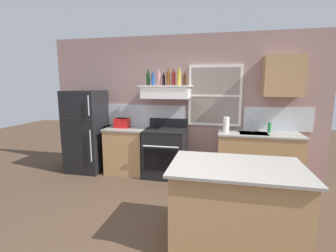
{
  "coord_description": "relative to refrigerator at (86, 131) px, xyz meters",
  "views": [
    {
      "loc": [
        0.76,
        -2.53,
        1.75
      ],
      "look_at": [
        -0.05,
        1.2,
        1.1
      ],
      "focal_mm": 25.79,
      "sensor_mm": 36.0,
      "label": 1
    }
  ],
  "objects": [
    {
      "name": "toaster",
      "position": [
        0.75,
        0.08,
        0.19
      ],
      "size": [
        0.3,
        0.2,
        0.19
      ],
      "color": "red",
      "rests_on": "counter_left_of_stove"
    },
    {
      "name": "bottle_balsamic_dark",
      "position": [
        1.6,
        0.15,
        1.02
      ],
      "size": [
        0.06,
        0.06,
        0.24
      ],
      "color": "black",
      "rests_on": "range_hood_shelf"
    },
    {
      "name": "dish_soap_bottle",
      "position": [
        3.53,
        0.16,
        0.18
      ],
      "size": [
        0.06,
        0.06,
        0.18
      ],
      "primitive_type": "cylinder",
      "color": "#268C3F",
      "rests_on": "counter_right_with_sink"
    },
    {
      "name": "bottle_champagne_gold_foil",
      "position": [
        1.9,
        0.07,
        1.06
      ],
      "size": [
        0.08,
        0.08,
        0.33
      ],
      "color": "#B29333",
      "rests_on": "range_hood_shelf"
    },
    {
      "name": "bottle_dark_green_wine",
      "position": [
        1.29,
        0.15,
        1.05
      ],
      "size": [
        0.07,
        0.07,
        0.29
      ],
      "color": "#143819",
      "rests_on": "range_hood_shelf"
    },
    {
      "name": "bottle_amber_wine",
      "position": [
        1.7,
        0.09,
        1.06
      ],
      "size": [
        0.07,
        0.07,
        0.31
      ],
      "color": "brown",
      "rests_on": "range_hood_shelf"
    },
    {
      "name": "kitchen_island",
      "position": [
        2.86,
        -1.82,
        -0.36
      ],
      "size": [
        1.4,
        0.9,
        0.91
      ],
      "color": "tan",
      "rests_on": "ground_plane"
    },
    {
      "name": "range_hood_shelf",
      "position": [
        1.65,
        0.12,
        0.8
      ],
      "size": [
        0.96,
        0.52,
        0.24
      ],
      "color": "white"
    },
    {
      "name": "back_wall",
      "position": [
        1.93,
        0.39,
        0.53
      ],
      "size": [
        5.4,
        0.11,
        2.7
      ],
      "color": "gray",
      "rests_on": "ground_plane"
    },
    {
      "name": "counter_left_of_stove",
      "position": [
        0.85,
        0.06,
        -0.36
      ],
      "size": [
        0.79,
        0.63,
        0.91
      ],
      "color": "tan",
      "rests_on": "ground_plane"
    },
    {
      "name": "bottle_blue_liqueur",
      "position": [
        1.4,
        0.09,
        1.03
      ],
      "size": [
        0.07,
        0.07,
        0.25
      ],
      "color": "#1E478C",
      "rests_on": "range_hood_shelf"
    },
    {
      "name": "bottle_red_label_wine",
      "position": [
        1.8,
        0.09,
        1.05
      ],
      "size": [
        0.07,
        0.07,
        0.29
      ],
      "color": "maroon",
      "rests_on": "range_hood_shelf"
    },
    {
      "name": "counter_right_with_sink",
      "position": [
        3.35,
        0.06,
        -0.36
      ],
      "size": [
        1.43,
        0.63,
        0.91
      ],
      "color": "tan",
      "rests_on": "ground_plane"
    },
    {
      "name": "stove_range",
      "position": [
        1.65,
        0.02,
        -0.35
      ],
      "size": [
        0.76,
        0.69,
        1.09
      ],
      "color": "black",
      "rests_on": "ground_plane"
    },
    {
      "name": "ground_plane",
      "position": [
        1.9,
        -1.84,
        -0.82
      ],
      "size": [
        16.0,
        16.0,
        0.0
      ],
      "primitive_type": "plane",
      "color": "#4C3828"
    },
    {
      "name": "bottle_rose_pink",
      "position": [
        1.5,
        0.13,
        1.05
      ],
      "size": [
        0.07,
        0.07,
        0.29
      ],
      "color": "#C67F84",
      "rests_on": "range_hood_shelf"
    },
    {
      "name": "bottle_brown_stout",
      "position": [
        2.0,
        0.13,
        1.02
      ],
      "size": [
        0.06,
        0.06,
        0.23
      ],
      "color": "#381E0F",
      "rests_on": "range_hood_shelf"
    },
    {
      "name": "refrigerator",
      "position": [
        0.0,
        0.0,
        0.0
      ],
      "size": [
        0.7,
        0.72,
        1.64
      ],
      "color": "black",
      "rests_on": "ground_plane"
    },
    {
      "name": "upper_cabinet_right",
      "position": [
        3.7,
        0.2,
        1.08
      ],
      "size": [
        0.64,
        0.32,
        0.7
      ],
      "color": "tan"
    },
    {
      "name": "paper_towel_roll",
      "position": [
        2.77,
        0.06,
        0.23
      ],
      "size": [
        0.11,
        0.11,
        0.27
      ],
      "primitive_type": "cylinder",
      "color": "white",
      "rests_on": "counter_right_with_sink"
    },
    {
      "name": "sink_faucet",
      "position": [
        3.25,
        0.16,
        0.27
      ],
      "size": [
        0.03,
        0.17,
        0.28
      ],
      "color": "silver",
      "rests_on": "counter_right_with_sink"
    }
  ]
}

